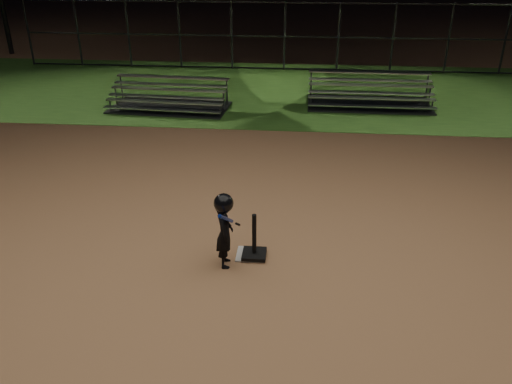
# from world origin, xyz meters

# --- Properties ---
(ground) EXTENTS (80.00, 80.00, 0.00)m
(ground) POSITION_xyz_m (0.00, 0.00, 0.00)
(ground) COLOR #AA764D
(ground) RESTS_ON ground
(grass_strip) EXTENTS (60.00, 8.00, 0.01)m
(grass_strip) POSITION_xyz_m (0.00, 10.00, 0.01)
(grass_strip) COLOR #31601F
(grass_strip) RESTS_ON ground
(home_plate) EXTENTS (0.45, 0.45, 0.02)m
(home_plate) POSITION_xyz_m (0.00, 0.00, 0.01)
(home_plate) COLOR beige
(home_plate) RESTS_ON ground
(batting_tee) EXTENTS (0.38, 0.38, 0.75)m
(batting_tee) POSITION_xyz_m (0.07, -0.05, 0.16)
(batting_tee) COLOR black
(batting_tee) RESTS_ON home_plate
(child_batter) EXTENTS (0.40, 0.66, 1.24)m
(child_batter) POSITION_xyz_m (-0.37, -0.30, 0.66)
(child_batter) COLOR black
(child_batter) RESTS_ON ground
(bleacher_left) EXTENTS (3.56, 1.92, 0.85)m
(bleacher_left) POSITION_xyz_m (-3.20, 7.67, 0.17)
(bleacher_left) COLOR silver
(bleacher_left) RESTS_ON ground
(bleacher_right) EXTENTS (3.70, 1.82, 0.90)m
(bleacher_right) POSITION_xyz_m (2.77, 8.53, 0.19)
(bleacher_right) COLOR silver
(bleacher_right) RESTS_ON ground
(backstop_fence) EXTENTS (20.08, 0.08, 2.50)m
(backstop_fence) POSITION_xyz_m (0.00, 13.00, 1.25)
(backstop_fence) COLOR #38383D
(backstop_fence) RESTS_ON ground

